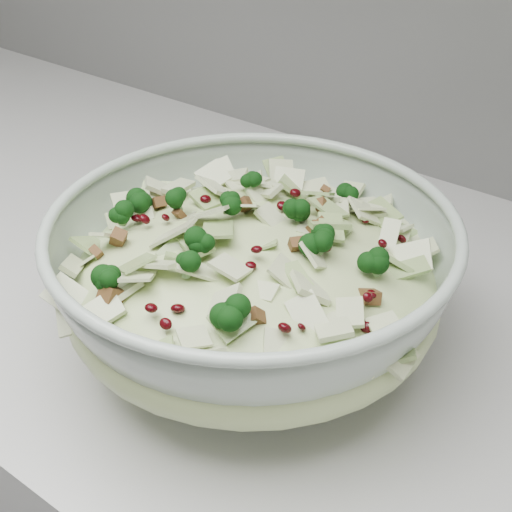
{
  "coord_description": "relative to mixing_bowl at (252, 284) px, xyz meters",
  "views": [
    {
      "loc": [
        0.61,
        1.25,
        1.29
      ],
      "look_at": [
        0.34,
        1.6,
        0.99
      ],
      "focal_mm": 50.0,
      "sensor_mm": 36.0,
      "label": 1
    }
  ],
  "objects": [
    {
      "name": "counter",
      "position": [
        -0.34,
        0.1,
        -0.51
      ],
      "size": [
        3.6,
        0.6,
        0.9
      ],
      "primitive_type": "cube",
      "color": "#ACACA8",
      "rests_on": "floor"
    },
    {
      "name": "mixing_bowl",
      "position": [
        0.0,
        0.0,
        0.0
      ],
      "size": [
        0.38,
        0.38,
        0.12
      ],
      "rotation": [
        0.0,
        0.0,
        -0.25
      ],
      "color": "#A4B4A5",
      "rests_on": "counter"
    },
    {
      "name": "salad",
      "position": [
        0.0,
        0.0,
        0.02
      ],
      "size": [
        0.3,
        0.3,
        0.12
      ],
      "rotation": [
        0.0,
        0.0,
        -0.05
      ],
      "color": "#C3D491",
      "rests_on": "mixing_bowl"
    }
  ]
}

